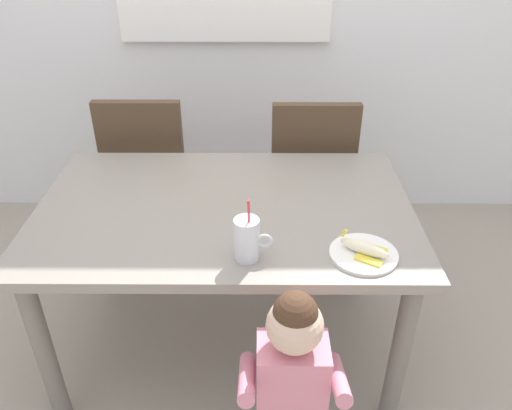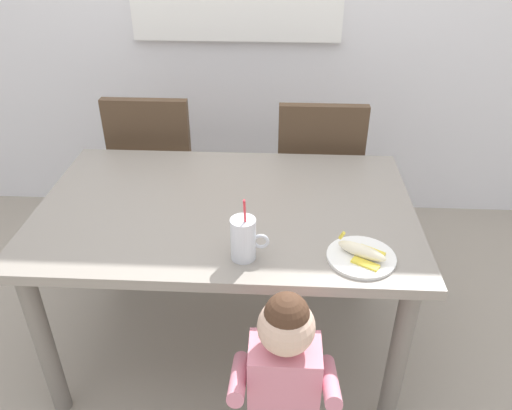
% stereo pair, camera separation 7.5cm
% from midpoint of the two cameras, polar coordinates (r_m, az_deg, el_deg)
% --- Properties ---
extents(ground_plane, '(24.00, 24.00, 0.00)m').
position_cam_midpoint_polar(ground_plane, '(2.44, -1.97, -15.16)').
color(ground_plane, '#9E9384').
extents(dining_table, '(1.46, 0.94, 0.75)m').
position_cam_midpoint_polar(dining_table, '(2.01, -2.31, -2.30)').
color(dining_table, gray).
rests_on(dining_table, ground).
extents(dining_chair_left, '(0.44, 0.45, 0.96)m').
position_cam_midpoint_polar(dining_chair_left, '(2.74, -10.39, 4.30)').
color(dining_chair_left, '#4C3826').
rests_on(dining_chair_left, ground).
extents(dining_chair_right, '(0.44, 0.44, 0.96)m').
position_cam_midpoint_polar(dining_chair_right, '(2.65, 7.80, 3.57)').
color(dining_chair_right, '#4C3826').
rests_on(dining_chair_right, ground).
extents(toddler_standing, '(0.33, 0.24, 0.84)m').
position_cam_midpoint_polar(toddler_standing, '(1.64, 4.60, -18.58)').
color(toddler_standing, '#3F4760').
rests_on(toddler_standing, ground).
extents(milk_cup, '(0.13, 0.09, 0.25)m').
position_cam_midpoint_polar(milk_cup, '(1.64, -0.10, -4.13)').
color(milk_cup, silver).
rests_on(milk_cup, dining_table).
extents(snack_plate, '(0.23, 0.23, 0.01)m').
position_cam_midpoint_polar(snack_plate, '(1.72, 13.10, -5.81)').
color(snack_plate, white).
rests_on(snack_plate, dining_table).
extents(peeled_banana, '(0.17, 0.15, 0.07)m').
position_cam_midpoint_polar(peeled_banana, '(1.70, 13.24, -5.20)').
color(peeled_banana, '#F4EAC6').
rests_on(peeled_banana, snack_plate).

